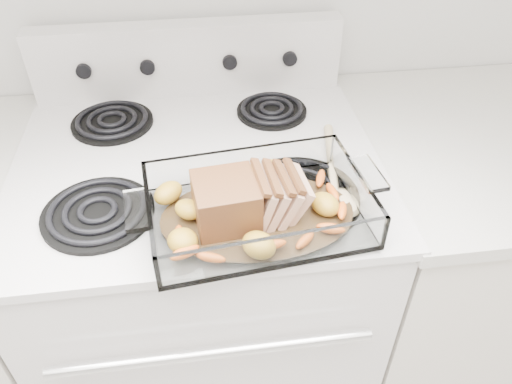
{
  "coord_description": "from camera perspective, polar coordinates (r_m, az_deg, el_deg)",
  "views": [
    {
      "loc": [
        0.01,
        0.78,
        1.57
      ],
      "look_at": [
        0.1,
        1.45,
        0.99
      ],
      "focal_mm": 35.0,
      "sensor_mm": 36.0,
      "label": 1
    }
  ],
  "objects": [
    {
      "name": "wooden_spoon",
      "position": [
        1.0,
        9.34,
        1.02
      ],
      "size": [
        0.08,
        0.31,
        0.02
      ],
      "rotation": [
        0.0,
        0.0,
        -0.2
      ],
      "color": "tan",
      "rests_on": "electric_range"
    },
    {
      "name": "pork_roast",
      "position": [
        0.88,
        -1.7,
        -0.87
      ],
      "size": [
        0.2,
        0.11,
        0.09
      ],
      "rotation": [
        0.0,
        0.0,
        -0.06
      ],
      "color": "brown",
      "rests_on": "baking_dish"
    },
    {
      "name": "baking_dish",
      "position": [
        0.9,
        0.17,
        -2.19
      ],
      "size": [
        0.38,
        0.25,
        0.07
      ],
      "rotation": [
        0.0,
        0.0,
        0.11
      ],
      "color": "white",
      "rests_on": "electric_range"
    },
    {
      "name": "roast_vegetables",
      "position": [
        0.92,
        -0.33,
        -0.54
      ],
      "size": [
        0.33,
        0.18,
        0.04
      ],
      "rotation": [
        0.0,
        0.0,
        -0.19
      ],
      "color": "#D8511A",
      "rests_on": "baking_dish"
    },
    {
      "name": "electric_range",
      "position": [
        1.4,
        -5.37,
        -11.15
      ],
      "size": [
        0.78,
        0.7,
        1.12
      ],
      "color": "silver",
      "rests_on": "ground"
    },
    {
      "name": "counter_right",
      "position": [
        1.56,
        20.16,
        -8.32
      ],
      "size": [
        0.58,
        0.68,
        0.93
      ],
      "color": "silver",
      "rests_on": "ground"
    }
  ]
}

